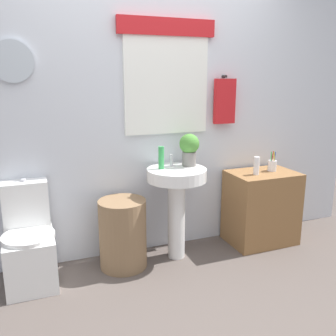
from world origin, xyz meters
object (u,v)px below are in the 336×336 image
(laundry_hamper, at_px, (123,234))
(wooden_cabinet, at_px, (261,207))
(pedestal_sink, at_px, (177,192))
(potted_plant, at_px, (189,148))
(toothbrush_cup, at_px, (272,165))
(soap_bottle, at_px, (161,158))
(lotion_bottle, at_px, (256,166))
(toilet, at_px, (29,245))

(laundry_hamper, height_order, wooden_cabinet, wooden_cabinet)
(pedestal_sink, xyz_separation_m, potted_plant, (0.14, 0.06, 0.36))
(potted_plant, distance_m, toothbrush_cup, 0.87)
(soap_bottle, xyz_separation_m, lotion_bottle, (0.88, -0.09, -0.13))
(lotion_bottle, bearing_deg, soap_bottle, 174.18)
(laundry_hamper, xyz_separation_m, lotion_bottle, (1.24, -0.04, 0.48))
(laundry_hamper, xyz_separation_m, toothbrush_cup, (1.46, 0.02, 0.45))
(wooden_cabinet, height_order, soap_bottle, soap_bottle)
(potted_plant, relative_size, toothbrush_cup, 1.51)
(wooden_cabinet, distance_m, soap_bottle, 1.14)
(wooden_cabinet, xyz_separation_m, soap_bottle, (-0.99, 0.05, 0.55))
(laundry_hamper, bearing_deg, toothbrush_cup, 0.77)
(toilet, relative_size, lotion_bottle, 4.81)
(soap_bottle, relative_size, toothbrush_cup, 1.02)
(toilet, height_order, wooden_cabinet, toilet)
(soap_bottle, height_order, lotion_bottle, soap_bottle)
(laundry_hamper, relative_size, wooden_cabinet, 0.84)
(toilet, distance_m, wooden_cabinet, 2.08)
(laundry_hamper, relative_size, toothbrush_cup, 3.13)
(pedestal_sink, bearing_deg, toilet, 178.24)
(toilet, bearing_deg, toothbrush_cup, -0.45)
(pedestal_sink, height_order, wooden_cabinet, pedestal_sink)
(laundry_hamper, bearing_deg, potted_plant, 5.54)
(laundry_hamper, bearing_deg, soap_bottle, 7.94)
(pedestal_sink, height_order, lotion_bottle, lotion_bottle)
(wooden_cabinet, height_order, toothbrush_cup, toothbrush_cup)
(toilet, bearing_deg, laundry_hamper, -2.92)
(toilet, distance_m, soap_bottle, 1.24)
(toilet, height_order, pedestal_sink, pedestal_sink)
(pedestal_sink, relative_size, wooden_cabinet, 1.16)
(wooden_cabinet, relative_size, soap_bottle, 3.66)
(lotion_bottle, bearing_deg, wooden_cabinet, 20.27)
(toilet, xyz_separation_m, potted_plant, (1.34, 0.02, 0.66))
(toilet, height_order, potted_plant, potted_plant)
(lotion_bottle, bearing_deg, toothbrush_cup, 15.39)
(lotion_bottle, bearing_deg, potted_plant, 170.89)
(toilet, height_order, lotion_bottle, lotion_bottle)
(pedestal_sink, height_order, soap_bottle, soap_bottle)
(toilet, xyz_separation_m, pedestal_sink, (1.20, -0.04, 0.30))
(wooden_cabinet, bearing_deg, lotion_bottle, -159.73)
(laundry_hamper, xyz_separation_m, soap_bottle, (0.36, 0.05, 0.61))
(laundry_hamper, bearing_deg, lotion_bottle, -1.84)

